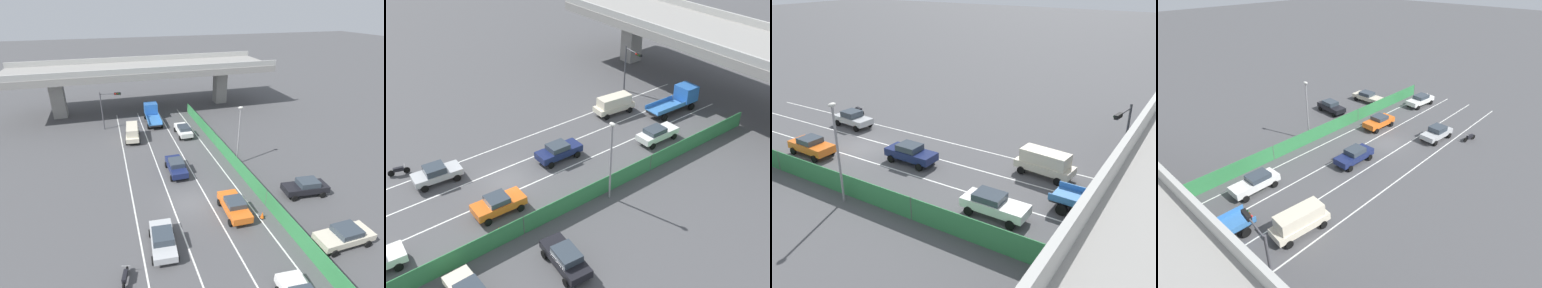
% 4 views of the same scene
% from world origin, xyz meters
% --- Properties ---
extents(ground_plane, '(300.00, 300.00, 0.00)m').
position_xyz_m(ground_plane, '(0.00, 0.00, 0.00)').
color(ground_plane, '#4C4C4F').
extents(lane_line_left_edge, '(0.14, 44.80, 0.01)m').
position_xyz_m(lane_line_left_edge, '(-5.30, 4.40, 0.00)').
color(lane_line_left_edge, silver).
rests_on(lane_line_left_edge, ground).
extents(lane_line_mid_left, '(0.14, 44.80, 0.01)m').
position_xyz_m(lane_line_mid_left, '(-1.77, 4.40, 0.00)').
color(lane_line_mid_left, silver).
rests_on(lane_line_mid_left, ground).
extents(lane_line_mid_right, '(0.14, 44.80, 0.01)m').
position_xyz_m(lane_line_mid_right, '(1.77, 4.40, 0.00)').
color(lane_line_mid_right, silver).
rests_on(lane_line_mid_right, ground).
extents(lane_line_right_edge, '(0.14, 44.80, 0.01)m').
position_xyz_m(lane_line_right_edge, '(5.30, 4.40, 0.00)').
color(lane_line_right_edge, silver).
rests_on(lane_line_right_edge, ground).
extents(elevated_overpass, '(44.63, 11.14, 8.42)m').
position_xyz_m(elevated_overpass, '(0.00, 28.80, 6.68)').
color(elevated_overpass, gray).
rests_on(elevated_overpass, ground).
extents(green_fence, '(0.10, 40.90, 1.66)m').
position_xyz_m(green_fence, '(6.75, 4.40, 0.83)').
color(green_fence, '#338447').
rests_on(green_fence, ground).
extents(car_hatchback_white, '(1.97, 4.51, 1.57)m').
position_xyz_m(car_hatchback_white, '(3.48, 15.49, 0.88)').
color(car_hatchback_white, silver).
rests_on(car_hatchback_white, ground).
extents(car_sedan_silver, '(2.31, 4.37, 1.64)m').
position_xyz_m(car_sedan_silver, '(-3.67, -4.86, 0.89)').
color(car_sedan_silver, '#B7BABC').
rests_on(car_sedan_silver, ground).
extents(car_sedan_navy, '(2.03, 4.48, 1.65)m').
position_xyz_m(car_sedan_navy, '(0.01, 5.74, 0.91)').
color(car_sedan_navy, navy).
rests_on(car_sedan_navy, ground).
extents(car_van_cream, '(2.33, 4.80, 2.09)m').
position_xyz_m(car_van_cream, '(-3.71, 16.14, 1.19)').
color(car_van_cream, beige).
rests_on(car_van_cream, ground).
extents(car_taxi_orange, '(2.20, 4.34, 1.59)m').
position_xyz_m(car_taxi_orange, '(3.36, -2.64, 0.89)').
color(car_taxi_orange, orange).
rests_on(car_taxi_orange, ground).
extents(flatbed_truck_blue, '(2.50, 6.43, 2.63)m').
position_xyz_m(flatbed_truck_blue, '(0.11, 22.71, 1.35)').
color(flatbed_truck_blue, black).
rests_on(flatbed_truck_blue, ground).
extents(motorcycle, '(0.74, 1.91, 0.93)m').
position_xyz_m(motorcycle, '(-6.79, -7.17, 0.46)').
color(motorcycle, black).
rests_on(motorcycle, ground).
extents(parked_sedan_dark, '(4.59, 2.30, 1.65)m').
position_xyz_m(parked_sedan_dark, '(11.39, -1.91, 0.91)').
color(parked_sedan_dark, black).
rests_on(parked_sedan_dark, ground).
extents(traffic_light, '(3.05, 0.75, 5.76)m').
position_xyz_m(traffic_light, '(-6.48, 21.01, 4.03)').
color(traffic_light, '#47474C').
rests_on(traffic_light, ground).
extents(street_lamp, '(0.60, 0.36, 7.21)m').
position_xyz_m(street_lamp, '(7.41, 5.64, 4.37)').
color(street_lamp, gray).
rests_on(street_lamp, ground).
extents(traffic_cone, '(0.47, 0.47, 0.66)m').
position_xyz_m(traffic_cone, '(5.55, -3.91, 0.31)').
color(traffic_cone, orange).
rests_on(traffic_cone, ground).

